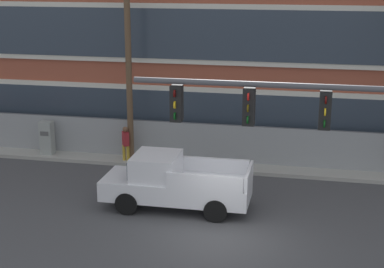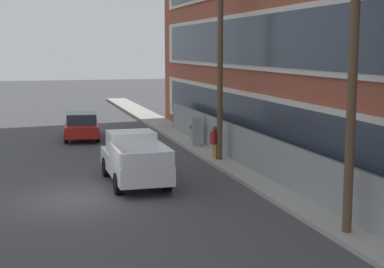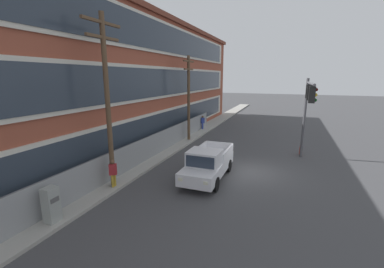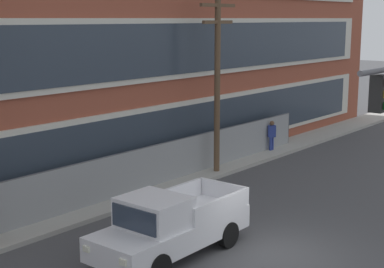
# 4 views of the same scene
# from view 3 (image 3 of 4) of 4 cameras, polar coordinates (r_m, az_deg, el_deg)

# --- Properties ---
(ground_plane) EXTENTS (160.00, 160.00, 0.00)m
(ground_plane) POSITION_cam_3_polar(r_m,az_deg,el_deg) (17.27, 13.09, -8.24)
(ground_plane) COLOR #424244
(sidewalk_building_side) EXTENTS (80.00, 1.91, 0.16)m
(sidewalk_building_side) POSITION_cam_3_polar(r_m,az_deg,el_deg) (19.47, -8.63, -5.37)
(sidewalk_building_side) COLOR #9E9B93
(sidewalk_building_side) RESTS_ON ground
(brick_mill_building) EXTENTS (46.47, 9.78, 11.18)m
(brick_mill_building) POSITION_cam_3_polar(r_m,az_deg,el_deg) (22.71, -20.11, 10.75)
(brick_mill_building) COLOR brown
(brick_mill_building) RESTS_ON ground
(chain_link_fence) EXTENTS (29.49, 0.06, 1.84)m
(chain_link_fence) POSITION_cam_3_polar(r_m,az_deg,el_deg) (18.20, -11.21, -3.94)
(chain_link_fence) COLOR gray
(chain_link_fence) RESTS_ON ground
(traffic_signal_mast) EXTENTS (6.51, 0.43, 5.95)m
(traffic_signal_mast) POSITION_cam_3_polar(r_m,az_deg,el_deg) (18.68, 24.31, 6.42)
(traffic_signal_mast) COLOR #4C4C51
(traffic_signal_mast) RESTS_ON ground
(pickup_truck_white) EXTENTS (5.31, 2.09, 1.96)m
(pickup_truck_white) POSITION_cam_3_polar(r_m,az_deg,el_deg) (15.46, 3.48, -6.74)
(pickup_truck_white) COLOR silver
(pickup_truck_white) RESTS_ON ground
(utility_pole_near_corner) EXTENTS (2.74, 0.26, 9.14)m
(utility_pole_near_corner) POSITION_cam_3_polar(r_m,az_deg,el_deg) (14.09, -18.33, 8.07)
(utility_pole_near_corner) COLOR brown
(utility_pole_near_corner) RESTS_ON ground
(utility_pole_midblock) EXTENTS (2.32, 0.26, 7.90)m
(utility_pole_midblock) POSITION_cam_3_polar(r_m,az_deg,el_deg) (23.95, -0.75, 8.64)
(utility_pole_midblock) COLOR brown
(utility_pole_midblock) RESTS_ON ground
(electrical_cabinet) EXTENTS (0.57, 0.49, 1.68)m
(electrical_cabinet) POSITION_cam_3_polar(r_m,az_deg,el_deg) (12.41, -28.77, -13.91)
(electrical_cabinet) COLOR #939993
(electrical_cabinet) RESTS_ON ground
(pedestrian_near_cabinet) EXTENTS (0.45, 0.46, 1.69)m
(pedestrian_near_cabinet) POSITION_cam_3_polar(r_m,az_deg,el_deg) (29.33, 2.37, 2.68)
(pedestrian_near_cabinet) COLOR navy
(pedestrian_near_cabinet) RESTS_ON ground
(pedestrian_by_fence) EXTENTS (0.41, 0.47, 1.69)m
(pedestrian_by_fence) POSITION_cam_3_polar(r_m,az_deg,el_deg) (14.71, -17.12, -8.16)
(pedestrian_by_fence) COLOR #B7932D
(pedestrian_by_fence) RESTS_ON ground
(fire_hydrant) EXTENTS (0.24, 0.24, 0.78)m
(fire_hydrant) POSITION_cam_3_polar(r_m,az_deg,el_deg) (22.01, 23.05, -3.32)
(fire_hydrant) COLOR red
(fire_hydrant) RESTS_ON ground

